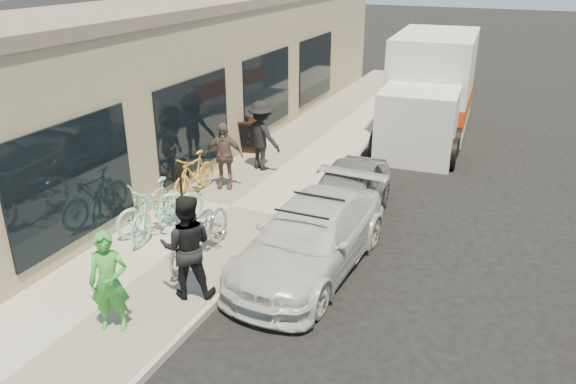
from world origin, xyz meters
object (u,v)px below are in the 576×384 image
(woman_rider, at_px, (109,282))
(tandem_bike, at_px, (201,231))
(sedan_white, at_px, (311,237))
(bystander_b, at_px, (224,156))
(bystander_a, at_px, (262,136))
(moving_truck, at_px, (430,92))
(sandwich_board, at_px, (250,136))
(cruiser_bike_a, at_px, (156,209))
(bike_rack, at_px, (184,178))
(sedan_silver, at_px, (346,194))
(cruiser_bike_c, at_px, (194,174))
(cruiser_bike_b, at_px, (161,207))
(man_standing, at_px, (187,247))

(woman_rider, bearing_deg, tandem_bike, 62.92)
(sedan_white, relative_size, bystander_b, 2.75)
(sedan_white, bearing_deg, tandem_bike, -155.94)
(bystander_a, relative_size, bystander_b, 1.12)
(moving_truck, height_order, bystander_a, moving_truck)
(sandwich_board, xyz_separation_m, cruiser_bike_a, (0.62, -5.23, 0.06))
(bike_rack, bearing_deg, tandem_bike, -50.49)
(sandwich_board, height_order, cruiser_bike_a, cruiser_bike_a)
(sedan_white, xyz_separation_m, sedan_silver, (-0.05, 2.20, -0.01))
(woman_rider, height_order, cruiser_bike_c, woman_rider)
(cruiser_bike_b, distance_m, cruiser_bike_c, 1.91)
(woman_rider, distance_m, man_standing, 1.35)
(bike_rack, distance_m, tandem_bike, 2.88)
(cruiser_bike_b, bearing_deg, tandem_bike, 2.84)
(woman_rider, distance_m, cruiser_bike_b, 3.27)
(woman_rider, bearing_deg, sedan_white, 32.52)
(bystander_a, bearing_deg, sandwich_board, -30.32)
(cruiser_bike_a, distance_m, cruiser_bike_c, 2.08)
(moving_truck, xyz_separation_m, tandem_bike, (-2.17, -10.05, -0.68))
(sandwich_board, relative_size, moving_truck, 0.15)
(bike_rack, bearing_deg, moving_truck, 62.95)
(sandwich_board, height_order, woman_rider, woman_rider)
(moving_truck, height_order, man_standing, moving_truck)
(man_standing, bearing_deg, sandwich_board, -95.43)
(bike_rack, relative_size, sedan_silver, 0.23)
(bike_rack, distance_m, cruiser_bike_a, 1.79)
(woman_rider, relative_size, cruiser_bike_c, 0.97)
(bystander_a, bearing_deg, woman_rider, 116.66)
(moving_truck, xyz_separation_m, cruiser_bike_c, (-3.93, -7.52, -0.73))
(bike_rack, relative_size, man_standing, 0.47)
(bike_rack, height_order, cruiser_bike_c, cruiser_bike_c)
(man_standing, bearing_deg, cruiser_bike_c, -83.66)
(sedan_white, bearing_deg, man_standing, -124.87)
(bike_rack, xyz_separation_m, sedan_white, (3.70, -1.49, -0.02))
(moving_truck, xyz_separation_m, cruiser_bike_a, (-3.52, -9.56, -0.68))
(woman_rider, bearing_deg, sandwich_board, 78.21)
(tandem_bike, bearing_deg, moving_truck, 75.09)
(tandem_bike, height_order, man_standing, man_standing)
(man_standing, relative_size, bystander_a, 0.98)
(sedan_silver, height_order, woman_rider, woman_rider)
(moving_truck, height_order, cruiser_bike_a, moving_truck)
(sandwich_board, relative_size, man_standing, 0.54)
(woman_rider, height_order, bystander_b, bystander_b)
(sandwich_board, bearing_deg, moving_truck, 33.10)
(woman_rider, xyz_separation_m, bystander_b, (-1.25, 5.52, 0.01))
(woman_rider, bearing_deg, bystander_b, 77.80)
(bystander_a, bearing_deg, man_standing, 123.41)
(bike_rack, distance_m, sedan_white, 3.99)
(sandwich_board, bearing_deg, woman_rider, -90.02)
(sedan_silver, xyz_separation_m, bystander_b, (-3.15, 0.25, 0.34))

